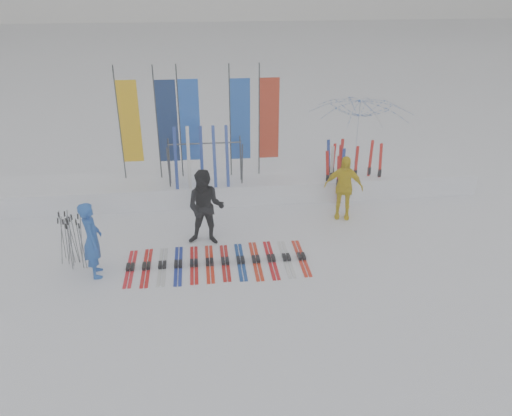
{
  "coord_description": "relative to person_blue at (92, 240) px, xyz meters",
  "views": [
    {
      "loc": [
        -1.04,
        -8.88,
        6.05
      ],
      "look_at": [
        0.2,
        1.6,
        1.0
      ],
      "focal_mm": 35.0,
      "sensor_mm": 36.0,
      "label": 1
    }
  ],
  "objects": [
    {
      "name": "person_black",
      "position": [
        2.44,
        1.14,
        0.08
      ],
      "size": [
        1.03,
        0.87,
        1.88
      ],
      "primitive_type": "imported",
      "rotation": [
        0.0,
        0.0,
        -0.19
      ],
      "color": "black",
      "rests_on": "ground"
    },
    {
      "name": "person_yellow",
      "position": [
        6.09,
        2.12,
        0.0
      ],
      "size": [
        1.1,
        0.71,
        1.74
      ],
      "primitive_type": "imported",
      "rotation": [
        0.0,
        0.0,
        -0.31
      ],
      "color": "yellow",
      "rests_on": "ground"
    },
    {
      "name": "feather_flags",
      "position": [
        2.38,
        4.08,
        1.38
      ],
      "size": [
        4.46,
        0.17,
        3.2
      ],
      "color": "#383A3F",
      "rests_on": "ground"
    },
    {
      "name": "ski_rack",
      "position": [
        2.51,
        3.47,
        0.52
      ],
      "size": [
        2.04,
        0.8,
        1.23
      ],
      "color": "#383A3F",
      "rests_on": "ground"
    },
    {
      "name": "ski_row",
      "position": [
        2.66,
        0.14,
        -0.83
      ],
      "size": [
        4.06,
        1.69,
        0.07
      ],
      "color": "red",
      "rests_on": "ground"
    },
    {
      "name": "tent_canopy",
      "position": [
        7.14,
        4.37,
        0.52
      ],
      "size": [
        3.52,
        3.56,
        2.76
      ],
      "primitive_type": "imported",
      "rotation": [
        0.0,
        0.0,
        0.18
      ],
      "color": "white",
      "rests_on": "ground"
    },
    {
      "name": "pole_cluster",
      "position": [
        -0.54,
        0.52,
        -0.27
      ],
      "size": [
        0.76,
        0.63,
        1.25
      ],
      "color": "#595B60",
      "rests_on": "ground"
    },
    {
      "name": "ground",
      "position": [
        3.42,
        -0.73,
        -0.86
      ],
      "size": [
        120.0,
        120.0,
        0.0
      ],
      "primitive_type": "plane",
      "color": "white",
      "rests_on": "ground"
    },
    {
      "name": "snow_bank",
      "position": [
        3.42,
        3.87,
        -0.56
      ],
      "size": [
        14.0,
        1.6,
        0.6
      ],
      "primitive_type": "cube",
      "color": "white",
      "rests_on": "ground"
    },
    {
      "name": "upright_skis",
      "position": [
        6.5,
        3.47,
        -0.08
      ],
      "size": [
        1.66,
        0.89,
        1.67
      ],
      "color": "red",
      "rests_on": "ground"
    },
    {
      "name": "person_blue",
      "position": [
        0.0,
        0.0,
        0.0
      ],
      "size": [
        0.54,
        0.7,
        1.73
      ],
      "primitive_type": "imported",
      "rotation": [
        0.0,
        0.0,
        1.78
      ],
      "color": "#1D4FAD",
      "rests_on": "ground"
    }
  ]
}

